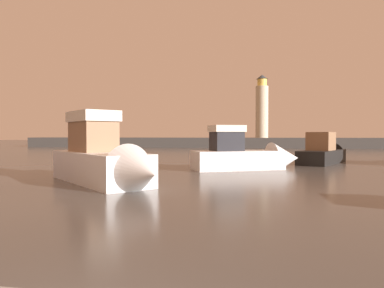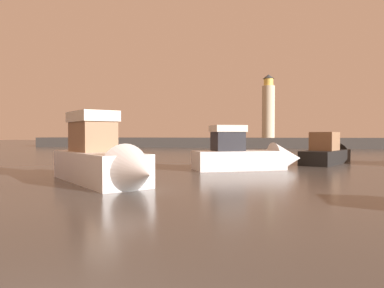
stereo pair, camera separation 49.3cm
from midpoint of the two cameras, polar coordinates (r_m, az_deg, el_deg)
The scene contains 6 objects.
ground_plane at distance 33.09m, azimuth 7.27°, elevation -2.39°, with size 220.00×220.00×0.00m, color #4C4742.
breakwater at distance 63.30m, azimuth 9.01°, elevation 0.23°, with size 79.87×5.45×1.74m, color #423F3D.
lighthouse at distance 63.45m, azimuth 12.50°, elevation 5.75°, with size 2.20×2.20×11.10m.
motorboat_0 at distance 16.32m, azimuth -13.09°, elevation -2.56°, with size 7.58×7.27×3.68m.
motorboat_1 at distance 23.11m, azimuth 10.34°, elevation -1.90°, with size 7.52×5.03×3.24m.
motorboat_6 at distance 30.07m, azimuth 21.89°, elevation -1.39°, with size 5.31×7.85×2.88m.
Camera 2 is at (2.33, -2.61, 2.21)m, focal length 32.86 mm.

